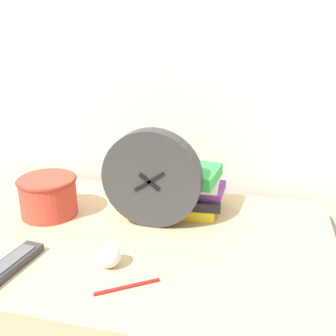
% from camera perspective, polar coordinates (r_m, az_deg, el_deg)
% --- Properties ---
extents(wall_back, '(6.00, 0.04, 2.40)m').
position_cam_1_polar(wall_back, '(1.34, -1.69, 15.87)').
color(wall_back, beige).
rests_on(wall_back, ground_plane).
extents(desk_clock, '(0.28, 0.05, 0.28)m').
position_cam_1_polar(desk_clock, '(1.07, -2.38, -1.58)').
color(desk_clock, '#333333').
rests_on(desk_clock, desk).
extents(book_stack, '(0.26, 0.20, 0.14)m').
position_cam_1_polar(book_stack, '(1.18, 2.32, -3.05)').
color(book_stack, yellow).
rests_on(book_stack, desk).
extents(basket, '(0.17, 0.17, 0.12)m').
position_cam_1_polar(basket, '(1.21, -16.99, -3.70)').
color(basket, '#C63D2D').
rests_on(basket, desk).
extents(tv_remote, '(0.07, 0.18, 0.02)m').
position_cam_1_polar(tv_remote, '(1.01, -21.77, -12.79)').
color(tv_remote, '#333338').
rests_on(tv_remote, desk).
extents(crumpled_paper_ball, '(0.06, 0.06, 0.06)m').
position_cam_1_polar(crumpled_paper_ball, '(0.94, -8.64, -12.43)').
color(crumpled_paper_ball, white).
rests_on(crumpled_paper_ball, desk).
extents(pen, '(0.12, 0.09, 0.01)m').
position_cam_1_polar(pen, '(0.88, -5.94, -16.74)').
color(pen, '#B21E1E').
rests_on(pen, desk).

